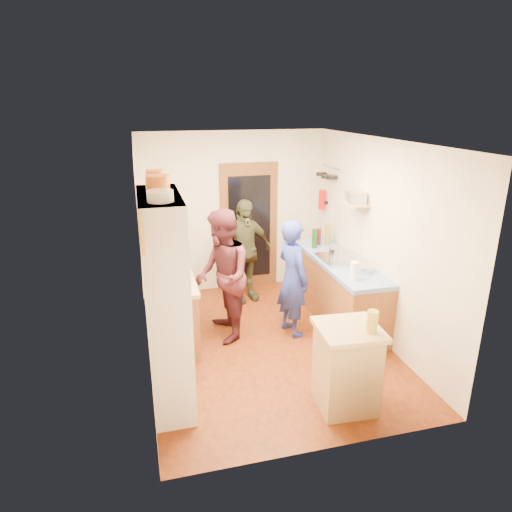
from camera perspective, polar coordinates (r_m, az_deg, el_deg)
name	(u,v)px	position (r m, az deg, el deg)	size (l,w,h in m)	color
floor	(267,343)	(6.14, 1.35, -10.86)	(3.00, 4.00, 0.02)	maroon
ceiling	(268,140)	(5.34, 1.57, 14.32)	(3.00, 4.00, 0.02)	silver
wall_back	(234,212)	(7.48, -2.82, 5.47)	(3.00, 0.02, 2.60)	silver
wall_front	(335,322)	(3.86, 9.80, -8.16)	(3.00, 0.02, 2.60)	silver
wall_left	(141,260)	(5.40, -14.13, -0.44)	(0.02, 4.00, 2.60)	silver
wall_right	(378,240)	(6.18, 15.04, 1.91)	(0.02, 4.00, 2.60)	silver
door_frame	(249,227)	(7.56, -0.87, 3.67)	(0.95, 0.06, 2.10)	brown
door_glass	(250,227)	(7.53, -0.81, 3.61)	(0.70, 0.02, 1.70)	black
hutch_body	(166,302)	(4.74, -11.18, -5.62)	(0.40, 1.20, 2.20)	white
hutch_top_shelf	(159,197)	(4.41, -12.07, 7.27)	(0.40, 1.14, 0.04)	white
plate_stack	(160,196)	(4.08, -11.89, 7.35)	(0.23, 0.23, 0.10)	white
orange_pot_a	(158,185)	(4.40, -12.18, 8.70)	(0.22, 0.22, 0.18)	orange
orange_pot_b	(156,178)	(4.79, -12.44, 9.46)	(0.19, 0.19, 0.17)	orange
left_counter_base	(170,309)	(6.16, -10.68, -6.55)	(0.60, 1.40, 0.85)	#935C2D
left_counter_top	(168,277)	(5.98, -10.94, -2.65)	(0.64, 1.44, 0.05)	tan
toaster	(175,282)	(5.52, -10.14, -3.21)	(0.24, 0.16, 0.18)	white
kettle	(165,275)	(5.73, -11.35, -2.30)	(0.18, 0.18, 0.20)	white
orange_bowl	(173,267)	(6.15, -10.37, -1.31)	(0.20, 0.20, 0.09)	orange
chopping_board	(166,259)	(6.55, -11.19, -0.38)	(0.30, 0.22, 0.03)	tan
right_counter_base	(337,290)	(6.75, 10.06, -4.20)	(0.60, 2.20, 0.84)	#935C2D
right_counter_top	(339,261)	(6.59, 10.28, -0.60)	(0.62, 2.22, 0.06)	#063AB3
hob	(340,259)	(6.53, 10.50, -0.34)	(0.55, 0.58, 0.04)	silver
pot_on_hob	(336,252)	(6.51, 10.01, 0.45)	(0.21, 0.21, 0.13)	silver
bottle_a	(314,238)	(6.97, 7.32, 2.19)	(0.08, 0.08, 0.30)	#143F14
bottle_b	(319,237)	(7.15, 7.87, 2.42)	(0.06, 0.06, 0.26)	#591419
bottle_c	(328,235)	(7.15, 8.97, 2.62)	(0.08, 0.08, 0.32)	olive
paper_towel	(354,271)	(5.82, 12.19, -1.84)	(0.11, 0.11, 0.23)	white
mixing_bowl	(364,269)	(6.14, 13.35, -1.56)	(0.23, 0.23, 0.09)	silver
island_base	(346,369)	(4.89, 11.20, -13.73)	(0.55, 0.55, 0.86)	tan
island_top	(349,330)	(4.66, 11.56, -9.01)	(0.62, 0.62, 0.05)	tan
cutting_board	(342,327)	(4.68, 10.76, -8.69)	(0.35, 0.28, 0.02)	white
oil_jar	(372,321)	(4.57, 14.34, -7.91)	(0.11, 0.11, 0.22)	#AD9E2D
pan_rail	(331,167)	(7.33, 9.34, 10.93)	(0.02, 0.02, 0.65)	silver
pan_hang_a	(331,177)	(7.17, 9.40, 9.70)	(0.18, 0.18, 0.05)	black
pan_hang_b	(326,176)	(7.35, 8.77, 9.80)	(0.16, 0.16, 0.05)	black
pan_hang_c	(321,174)	(7.53, 8.17, 10.12)	(0.17, 0.17, 0.05)	black
wall_shelf	(355,204)	(6.40, 12.29, 6.41)	(0.26, 0.42, 0.03)	tan
radio	(356,197)	(6.38, 12.35, 7.20)	(0.22, 0.30, 0.15)	silver
ext_bracket	(325,202)	(7.60, 8.64, 6.64)	(0.06, 0.10, 0.04)	black
fire_extinguisher	(322,200)	(7.56, 8.24, 6.99)	(0.11, 0.11, 0.32)	red
picture_frame	(142,233)	(3.70, -14.07, 2.86)	(0.03, 0.25, 0.30)	gold
person_hob	(295,278)	(6.08, 4.96, -2.80)	(0.58, 0.38, 1.59)	navy
person_left	(224,275)	(5.96, -3.99, -2.39)	(0.85, 0.66, 1.76)	#471C23
person_back	(244,251)	(7.08, -1.45, 0.63)	(0.96, 0.40, 1.63)	#383923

